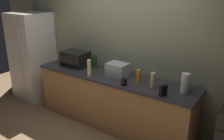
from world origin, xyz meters
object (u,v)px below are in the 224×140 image
at_px(microwave, 75,59).
at_px(refrigerator, 33,56).
at_px(paper_towel_roll, 185,83).
at_px(bottle_hand_soap, 89,68).
at_px(cordless_phone, 163,90).
at_px(mug_red, 66,58).
at_px(mug_black, 124,82).
at_px(bottle_wine, 95,61).
at_px(bottle_dish_soap, 139,76).
at_px(bottle_vinegar, 153,80).
at_px(toaster_oven, 118,70).

bearing_deg(microwave, refrigerator, -177.69).
bearing_deg(paper_towel_roll, bottle_hand_soap, -169.25).
distance_m(cordless_phone, mug_red, 2.30).
bearing_deg(microwave, mug_black, -12.06).
bearing_deg(mug_red, bottle_wine, -2.77).
bearing_deg(bottle_dish_soap, bottle_vinegar, -6.50).
height_order(toaster_oven, bottle_dish_soap, same).
height_order(microwave, mug_red, microwave).
xyz_separation_m(toaster_oven, cordless_phone, (0.92, -0.28, -0.03)).
height_order(toaster_oven, cordless_phone, toaster_oven).
bearing_deg(bottle_dish_soap, cordless_phone, -22.30).
bearing_deg(bottle_dish_soap, refrigerator, 179.43).
distance_m(bottle_hand_soap, mug_black, 0.66).
bearing_deg(toaster_oven, refrigerator, -178.37).
height_order(bottle_dish_soap, mug_black, bottle_dish_soap).
height_order(bottle_hand_soap, mug_red, bottle_hand_soap).
height_order(cordless_phone, mug_black, cordless_phone).
relative_size(refrigerator, mug_black, 17.10).
xyz_separation_m(refrigerator, bottle_dish_soap, (2.55, -0.03, 0.10)).
bearing_deg(bottle_hand_soap, bottle_wine, 117.74).
height_order(microwave, bottle_wine, microwave).
distance_m(bottle_hand_soap, mug_red, 1.08).
xyz_separation_m(refrigerator, bottle_vinegar, (2.80, -0.05, 0.11)).
bearing_deg(microwave, bottle_dish_soap, -3.08).
xyz_separation_m(refrigerator, mug_black, (2.42, -0.21, 0.05)).
bearing_deg(mug_red, bottle_dish_soap, -7.23).
height_order(toaster_oven, bottle_hand_soap, bottle_hand_soap).
bearing_deg(paper_towel_roll, toaster_oven, 179.49).
relative_size(refrigerator, toaster_oven, 5.29).
xyz_separation_m(toaster_oven, paper_towel_roll, (1.12, -0.01, 0.03)).
bearing_deg(bottle_hand_soap, refrigerator, 172.57).
relative_size(toaster_oven, bottle_hand_soap, 1.21).
xyz_separation_m(paper_towel_roll, bottle_dish_soap, (-0.68, -0.08, -0.03)).
bearing_deg(cordless_phone, bottle_vinegar, 166.77).
bearing_deg(bottle_wine, bottle_dish_soap, -10.65).
xyz_separation_m(toaster_oven, bottle_wine, (-0.56, 0.10, 0.02)).
bearing_deg(refrigerator, mug_black, -5.05).
relative_size(bottle_vinegar, mug_black, 2.11).
xyz_separation_m(cordless_phone, mug_red, (-2.26, 0.42, -0.02)).
xyz_separation_m(bottle_vinegar, bottle_hand_soap, (-1.04, -0.18, 0.03)).
distance_m(refrigerator, mug_black, 2.43).
height_order(paper_towel_roll, bottle_vinegar, paper_towel_roll).
xyz_separation_m(refrigerator, toaster_oven, (2.12, 0.06, 0.10)).
bearing_deg(toaster_oven, bottle_hand_soap, -140.98).
bearing_deg(microwave, bottle_vinegar, -3.61).
height_order(refrigerator, bottle_hand_soap, refrigerator).
distance_m(refrigerator, mug_red, 0.81).
relative_size(paper_towel_roll, bottle_wine, 1.12).
distance_m(refrigerator, bottle_vinegar, 2.81).
distance_m(cordless_phone, mug_black, 0.62).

